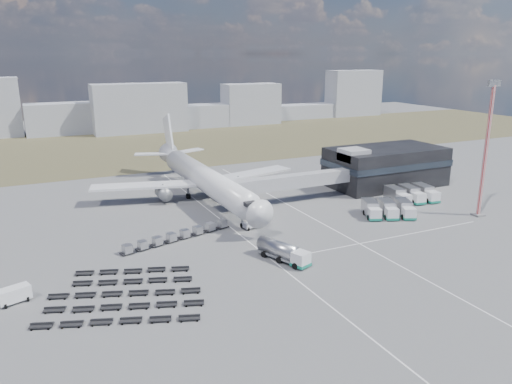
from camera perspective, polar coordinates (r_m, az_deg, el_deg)
name	(u,v)px	position (r m, az deg, el deg)	size (l,w,h in m)	color
ground	(262,243)	(92.42, 0.71, -5.84)	(420.00, 420.00, 0.00)	#565659
grass_strip	(134,146)	(194.01, -13.77, 5.08)	(420.00, 90.00, 0.01)	#4B412D
lane_markings	(300,230)	(99.25, 5.03, -4.37)	(47.12, 110.00, 0.01)	silver
terminal	(385,166)	(135.64, 14.55, 2.93)	(30.40, 16.40, 11.00)	black
jet_bridge	(285,182)	(115.15, 3.36, 1.11)	(30.30, 3.80, 7.05)	#939399
airliner	(203,177)	(119.44, -6.12, 1.69)	(51.59, 64.53, 17.62)	silver
skyline	(100,110)	(230.89, -17.43, 8.88)	(309.93, 26.28, 25.19)	#979AA5
fuel_tanker	(283,252)	(84.27, 3.12, -6.84)	(5.93, 10.43, 3.29)	silver
pushback_tug	(251,225)	(99.49, -0.63, -3.85)	(2.88, 1.62, 1.34)	silver
utility_van	(14,295)	(78.69, -25.92, -10.56)	(4.30, 1.94, 2.29)	silver
catering_truck	(228,195)	(118.82, -3.27, -0.30)	(2.33, 5.68, 2.61)	silver
service_trucks_near	(388,209)	(110.40, 14.86, -1.88)	(11.97, 10.65, 3.01)	silver
service_trucks_far	(412,194)	(123.14, 17.37, -0.24)	(11.43, 9.24, 3.18)	silver
uld_row	(178,236)	(94.46, -8.89, -4.95)	(22.62, 7.57, 1.56)	black
baggage_dollies	(125,294)	(75.49, -14.73, -11.22)	(25.16, 23.05, 0.67)	black
floodlight_mast	(486,150)	(114.65, 24.80, 4.39)	(2.73, 2.21, 28.62)	#AD1B1C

